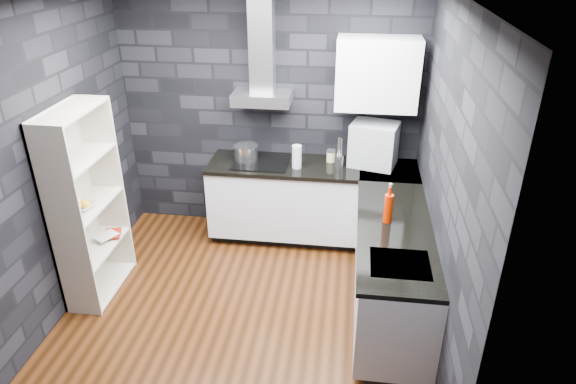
% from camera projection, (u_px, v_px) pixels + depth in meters
% --- Properties ---
extents(ground, '(3.20, 3.20, 0.00)m').
position_uv_depth(ground, '(244.00, 309.00, 4.70)').
color(ground, '#44210C').
extents(wall_back, '(3.20, 0.05, 2.70)m').
position_uv_depth(wall_back, '(270.00, 112.00, 5.53)').
color(wall_back, black).
rests_on(wall_back, ground).
extents(wall_front, '(3.20, 0.05, 2.70)m').
position_uv_depth(wall_front, '(169.00, 308.00, 2.66)').
color(wall_front, black).
rests_on(wall_front, ground).
extents(wall_left, '(0.05, 3.20, 2.70)m').
position_uv_depth(wall_left, '(47.00, 165.00, 4.28)').
color(wall_left, black).
rests_on(wall_left, ground).
extents(wall_right, '(0.05, 3.20, 2.70)m').
position_uv_depth(wall_right, '(446.00, 188.00, 3.90)').
color(wall_right, black).
rests_on(wall_right, ground).
extents(toekick_back, '(2.18, 0.50, 0.10)m').
position_uv_depth(toekick_back, '(311.00, 232.00, 5.81)').
color(toekick_back, black).
rests_on(toekick_back, ground).
extents(toekick_right, '(0.50, 1.78, 0.10)m').
position_uv_depth(toekick_right, '(392.00, 310.00, 4.61)').
color(toekick_right, black).
rests_on(toekick_right, ground).
extents(counter_back_cab, '(2.20, 0.60, 0.76)m').
position_uv_depth(counter_back_cab, '(312.00, 200.00, 5.58)').
color(counter_back_cab, silver).
rests_on(counter_back_cab, ground).
extents(counter_right_cab, '(0.60, 1.80, 0.76)m').
position_uv_depth(counter_right_cab, '(392.00, 270.00, 4.42)').
color(counter_right_cab, silver).
rests_on(counter_right_cab, ground).
extents(counter_back_top, '(2.20, 0.62, 0.04)m').
position_uv_depth(counter_back_top, '(313.00, 167.00, 5.39)').
color(counter_back_top, black).
rests_on(counter_back_top, counter_back_cab).
extents(counter_right_top, '(0.62, 1.80, 0.04)m').
position_uv_depth(counter_right_top, '(395.00, 231.00, 4.24)').
color(counter_right_top, black).
rests_on(counter_right_top, counter_right_cab).
extents(counter_corner_top, '(0.62, 0.62, 0.04)m').
position_uv_depth(counter_corner_top, '(390.00, 171.00, 5.30)').
color(counter_corner_top, black).
rests_on(counter_corner_top, counter_right_cab).
extents(hood_body, '(0.60, 0.34, 0.12)m').
position_uv_depth(hood_body, '(262.00, 98.00, 5.27)').
color(hood_body, '#B2B1B6').
rests_on(hood_body, wall_back).
extents(hood_chimney, '(0.24, 0.20, 0.90)m').
position_uv_depth(hood_chimney, '(262.00, 46.00, 5.10)').
color(hood_chimney, '#B2B1B6').
rests_on(hood_chimney, hood_body).
extents(upper_cabinet, '(0.80, 0.35, 0.70)m').
position_uv_depth(upper_cabinet, '(377.00, 74.00, 5.00)').
color(upper_cabinet, white).
rests_on(upper_cabinet, wall_back).
extents(cooktop, '(0.58, 0.50, 0.01)m').
position_uv_depth(cooktop, '(261.00, 162.00, 5.45)').
color(cooktop, black).
rests_on(cooktop, counter_back_top).
extents(sink_rim, '(0.44, 0.40, 0.01)m').
position_uv_depth(sink_rim, '(400.00, 264.00, 3.79)').
color(sink_rim, '#B2B1B6').
rests_on(sink_rim, counter_right_top).
extents(pot, '(0.29, 0.29, 0.15)m').
position_uv_depth(pot, '(246.00, 153.00, 5.46)').
color(pot, silver).
rests_on(pot, cooktop).
extents(glass_vase, '(0.13, 0.13, 0.24)m').
position_uv_depth(glass_vase, '(297.00, 157.00, 5.27)').
color(glass_vase, silver).
rests_on(glass_vase, counter_back_top).
extents(storage_jar, '(0.09, 0.09, 0.11)m').
position_uv_depth(storage_jar, '(331.00, 156.00, 5.45)').
color(storage_jar, '#C3B982').
rests_on(storage_jar, counter_back_top).
extents(utensil_crock, '(0.12, 0.12, 0.12)m').
position_uv_depth(utensil_crock, '(339.00, 161.00, 5.32)').
color(utensil_crock, silver).
rests_on(utensil_crock, counter_back_top).
extents(appliance_garage, '(0.53, 0.46, 0.46)m').
position_uv_depth(appliance_garage, '(374.00, 145.00, 5.29)').
color(appliance_garage, '#A8AAAF').
rests_on(appliance_garage, counter_back_top).
extents(red_bottle, '(0.08, 0.08, 0.25)m').
position_uv_depth(red_bottle, '(388.00, 208.00, 4.28)').
color(red_bottle, '#B41F00').
rests_on(red_bottle, counter_right_top).
extents(bookshelf, '(0.45, 0.84, 1.80)m').
position_uv_depth(bookshelf, '(87.00, 206.00, 4.58)').
color(bookshelf, beige).
rests_on(bookshelf, ground).
extents(fruit_bowl, '(0.24, 0.24, 0.05)m').
position_uv_depth(fruit_bowl, '(83.00, 206.00, 4.51)').
color(fruit_bowl, silver).
rests_on(fruit_bowl, bookshelf).
extents(book_red, '(0.15, 0.06, 0.20)m').
position_uv_depth(book_red, '(104.00, 226.00, 4.90)').
color(book_red, maroon).
rests_on(book_red, bookshelf).
extents(book_second, '(0.14, 0.09, 0.20)m').
position_uv_depth(book_second, '(100.00, 225.00, 4.88)').
color(book_second, '#B2B2B2').
rests_on(book_second, bookshelf).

